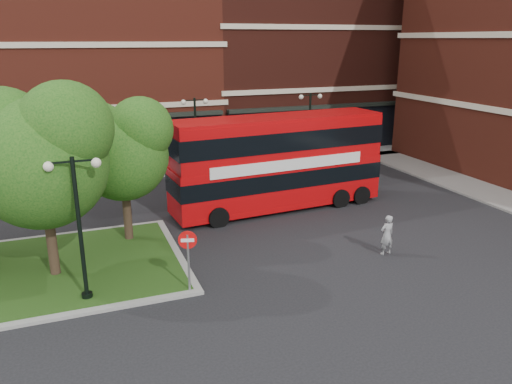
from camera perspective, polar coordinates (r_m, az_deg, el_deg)
name	(u,v)px	position (r m, az deg, el deg)	size (l,w,h in m)	color
ground	(243,277)	(18.85, -1.53, -9.66)	(120.00, 120.00, 0.00)	black
pavement_far	(161,170)	(33.92, -10.86, 2.44)	(44.00, 3.00, 0.12)	slate
terrace_far_left	(22,61)	(39.99, -25.16, 13.45)	(26.00, 12.00, 14.00)	maroon
terrace_far_right	(303,44)	(44.42, 5.41, 16.44)	(18.00, 12.00, 16.00)	#471911
traffic_island	(13,276)	(20.83, -26.03, -8.60)	(12.60, 7.60, 0.15)	gray
tree_island_west	(37,151)	(18.86, -23.76, 4.36)	(5.40, 4.71, 7.21)	#2D2116
tree_island_east	(120,146)	(21.47, -15.31, 5.10)	(4.46, 3.90, 6.29)	#2D2116
lamp_island	(79,223)	(17.06, -19.57, -3.31)	(1.72, 0.36, 5.00)	black
lamp_far_left	(196,133)	(31.82, -6.91, 6.76)	(1.72, 0.36, 5.00)	black
lamp_far_right	(310,125)	(34.60, 6.15, 7.62)	(1.72, 0.36, 5.00)	black
bus	(278,156)	(25.40, 2.51, 4.10)	(11.20, 3.32, 4.22)	#B2070A
woman	(387,235)	(21.05, 14.73, -4.77)	(0.62, 0.40, 1.69)	gray
car_silver	(83,176)	(31.38, -19.12, 1.78)	(1.63, 4.06, 1.38)	#B7B8BF
car_white	(226,158)	(34.32, -3.45, 3.93)	(1.41, 4.05, 1.34)	white
no_entry_sign	(188,249)	(17.18, -7.78, -6.51)	(0.63, 0.24, 2.32)	slate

